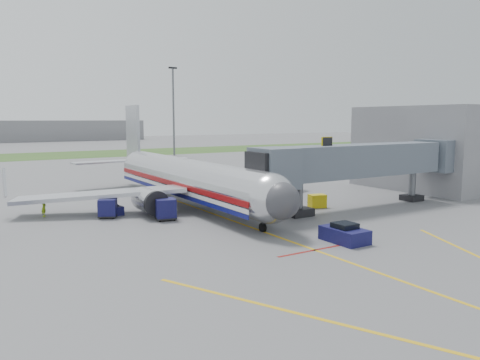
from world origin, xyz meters
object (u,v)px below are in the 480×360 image
pushback_tug (345,234)px  ramp_worker (44,207)px  airliner (187,178)px  belt_loader (110,208)px

pushback_tug → ramp_worker: ramp_worker is taller
airliner → pushback_tug: (3.09, -18.75, -2.08)m
belt_loader → ramp_worker: size_ratio=2.35×
pushback_tug → ramp_worker: size_ratio=1.97×
belt_loader → airliner: bearing=2.5°
pushback_tug → belt_loader: 21.40m
belt_loader → ramp_worker: bearing=162.2°
pushback_tug → ramp_worker: (-16.25, 20.12, 0.26)m
airliner → belt_loader: bearing=-177.5°
pushback_tug → belt_loader: bearing=120.7°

